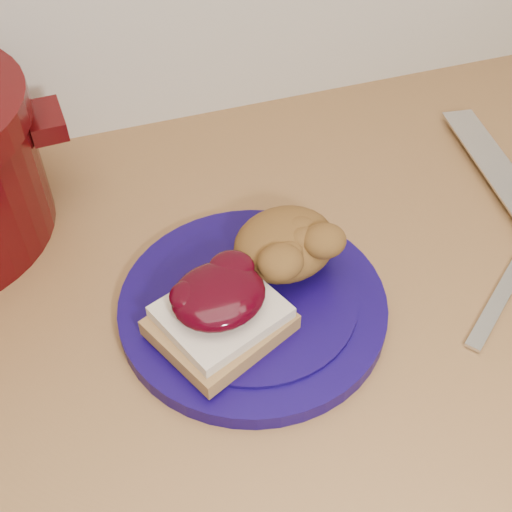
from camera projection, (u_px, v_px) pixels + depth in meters
name	position (u px, v px, depth m)	size (l,w,h in m)	color
base_cabinet	(250.00, 498.00, 0.95)	(4.00, 0.60, 0.86)	beige
plate	(253.00, 305.00, 0.59)	(0.24, 0.24, 0.02)	#0E0443
sandwich	(220.00, 311.00, 0.54)	(0.13, 0.13, 0.05)	olive
stuffing_mound	(285.00, 244.00, 0.59)	(0.10, 0.09, 0.05)	brown
butter_knife	(509.00, 282.00, 0.61)	(0.19, 0.01, 0.00)	silver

